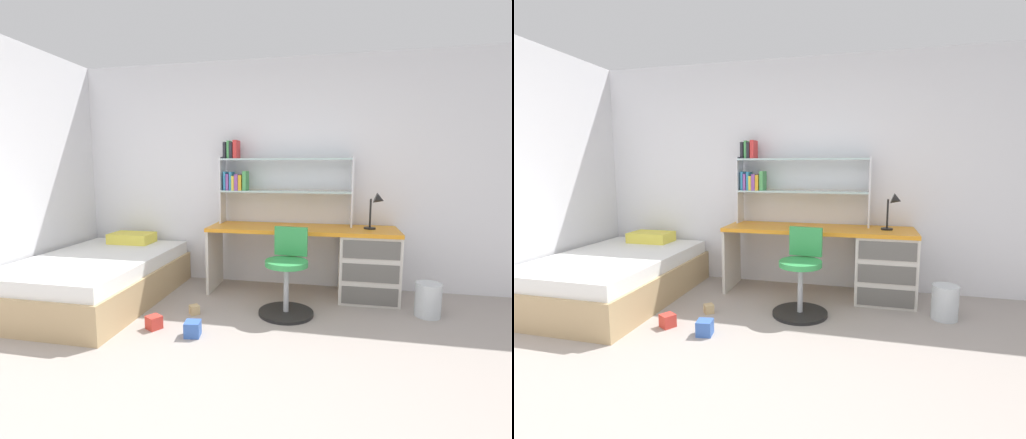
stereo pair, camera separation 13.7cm
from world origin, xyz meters
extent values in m
cube|color=#9E938C|center=(0.00, 0.00, -0.01)|extent=(6.11, 6.13, 0.02)
cube|color=silver|center=(0.00, 2.59, 1.30)|extent=(6.11, 0.06, 2.59)
cube|color=orange|center=(0.16, 2.24, 0.72)|extent=(2.00, 0.60, 0.04)
cube|color=beige|center=(0.86, 2.24, 0.35)|extent=(0.60, 0.57, 0.70)
cube|color=beige|center=(-0.83, 2.24, 0.35)|extent=(0.03, 0.54, 0.70)
cube|color=#5E5B57|center=(0.86, 1.95, 0.12)|extent=(0.54, 0.01, 0.18)
cube|color=#5E5B57|center=(0.86, 1.95, 0.35)|extent=(0.54, 0.01, 0.18)
cube|color=#5E5B57|center=(0.86, 1.95, 0.58)|extent=(0.54, 0.01, 0.18)
cube|color=silver|center=(-0.78, 2.42, 1.12)|extent=(0.02, 0.22, 0.76)
cube|color=silver|center=(0.68, 2.42, 1.12)|extent=(0.02, 0.22, 0.76)
cube|color=silver|center=(-0.05, 2.42, 1.11)|extent=(1.44, 0.22, 0.02)
cube|color=silver|center=(-0.05, 2.42, 1.47)|extent=(1.44, 0.22, 0.02)
cube|color=#338CBF|center=(-0.74, 2.42, 1.22)|extent=(0.03, 0.14, 0.21)
cube|color=purple|center=(-0.71, 2.42, 1.21)|extent=(0.03, 0.15, 0.19)
cube|color=#338CBF|center=(-0.67, 2.42, 1.22)|extent=(0.03, 0.15, 0.21)
cube|color=yellow|center=(-0.64, 2.42, 1.20)|extent=(0.03, 0.19, 0.16)
cube|color=purple|center=(-0.60, 2.42, 1.21)|extent=(0.04, 0.19, 0.18)
cube|color=gold|center=(-0.55, 2.42, 1.21)|extent=(0.04, 0.20, 0.17)
cube|color=#4CA559|center=(-0.50, 2.42, 1.23)|extent=(0.04, 0.18, 0.22)
cube|color=#26262D|center=(-0.74, 2.42, 1.57)|extent=(0.03, 0.14, 0.18)
cube|color=#4CA559|center=(-0.70, 2.42, 1.58)|extent=(0.03, 0.13, 0.20)
cube|color=#26262D|center=(-0.66, 2.42, 1.57)|extent=(0.03, 0.16, 0.18)
cube|color=red|center=(-0.61, 2.42, 1.58)|extent=(0.04, 0.18, 0.20)
cylinder|color=black|center=(0.87, 2.27, 0.75)|extent=(0.12, 0.12, 0.02)
cylinder|color=black|center=(0.87, 2.27, 0.91)|extent=(0.02, 0.02, 0.30)
cone|color=black|center=(0.95, 2.22, 1.06)|extent=(0.12, 0.11, 0.13)
cylinder|color=black|center=(0.08, 1.61, 0.01)|extent=(0.52, 0.52, 0.03)
cylinder|color=#A5A8AD|center=(0.08, 1.61, 0.23)|extent=(0.05, 0.05, 0.47)
cylinder|color=green|center=(0.08, 1.61, 0.49)|extent=(0.40, 0.40, 0.05)
cube|color=green|center=(0.09, 1.79, 0.67)|extent=(0.32, 0.07, 0.28)
cube|color=tan|center=(-1.89, 1.59, 0.17)|extent=(1.28, 1.90, 0.33)
cube|color=white|center=(-1.89, 1.59, 0.40)|extent=(1.22, 1.84, 0.14)
cube|color=#EAD84C|center=(-1.89, 2.29, 0.53)|extent=(0.50, 0.32, 0.12)
cylinder|color=silver|center=(1.37, 1.84, 0.16)|extent=(0.23, 0.23, 0.32)
cube|color=#3860B7|center=(-0.62, 1.00, 0.06)|extent=(0.14, 0.14, 0.13)
cube|color=tan|center=(-0.77, 1.44, 0.04)|extent=(0.12, 0.12, 0.08)
cube|color=red|center=(-1.00, 1.07, 0.06)|extent=(0.15, 0.15, 0.11)
camera|label=1|loc=(0.50, -1.75, 1.38)|focal=26.25mm
camera|label=2|loc=(0.63, -1.72, 1.38)|focal=26.25mm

